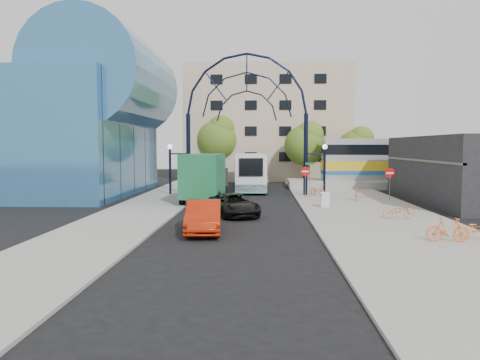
{
  "coord_description": "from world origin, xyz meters",
  "views": [
    {
      "loc": [
        1.28,
        -25.83,
        4.27
      ],
      "look_at": [
        -0.2,
        6.0,
        1.94
      ],
      "focal_mm": 35.0,
      "sensor_mm": 36.0,
      "label": 1
    }
  ],
  "objects_px": {
    "bike_far_b": "(448,229)",
    "bike_far_a": "(399,211)",
    "tree_north_c": "(357,146)",
    "red_sedan": "(204,216)",
    "stop_sign": "(305,174)",
    "street_name_sign": "(310,172)",
    "tree_north_b": "(219,138)",
    "do_not_enter_sign": "(390,176)",
    "city_bus": "(250,171)",
    "bike_far_c": "(478,229)",
    "black_suv": "(234,205)",
    "train_car": "(448,160)",
    "bike_near_b": "(356,194)",
    "tree_north_a": "(306,143)",
    "green_truck": "(205,178)",
    "gateway_arch": "(247,95)",
    "bike_near_a": "(318,190)",
    "sandwich_board": "(325,198)"
  },
  "relations": [
    {
      "from": "tree_north_c",
      "to": "red_sedan",
      "type": "height_order",
      "value": "tree_north_c"
    },
    {
      "from": "train_car",
      "to": "black_suv",
      "type": "xyz_separation_m",
      "value": [
        -20.44,
        -19.47,
        -2.22
      ]
    },
    {
      "from": "tree_north_c",
      "to": "city_bus",
      "type": "bearing_deg",
      "value": -147.2
    },
    {
      "from": "bike_far_a",
      "to": "bike_far_b",
      "type": "relative_size",
      "value": 0.99
    },
    {
      "from": "train_car",
      "to": "city_bus",
      "type": "distance_m",
      "value": 19.98
    },
    {
      "from": "bike_far_a",
      "to": "bike_far_c",
      "type": "xyz_separation_m",
      "value": [
        1.71,
        -6.04,
        0.02
      ]
    },
    {
      "from": "stop_sign",
      "to": "red_sedan",
      "type": "xyz_separation_m",
      "value": [
        -6.38,
        -15.02,
        -1.2
      ]
    },
    {
      "from": "gateway_arch",
      "to": "do_not_enter_sign",
      "type": "bearing_deg",
      "value": -19.99
    },
    {
      "from": "tree_north_c",
      "to": "bike_far_b",
      "type": "distance_m",
      "value": 33.65
    },
    {
      "from": "stop_sign",
      "to": "black_suv",
      "type": "distance_m",
      "value": 10.9
    },
    {
      "from": "gateway_arch",
      "to": "sandwich_board",
      "type": "height_order",
      "value": "gateway_arch"
    },
    {
      "from": "street_name_sign",
      "to": "city_bus",
      "type": "height_order",
      "value": "city_bus"
    },
    {
      "from": "stop_sign",
      "to": "bike_far_c",
      "type": "xyz_separation_m",
      "value": [
        6.0,
        -17.03,
        -1.39
      ]
    },
    {
      "from": "tree_north_b",
      "to": "do_not_enter_sign",
      "type": "bearing_deg",
      "value": -53.26
    },
    {
      "from": "street_name_sign",
      "to": "tree_north_c",
      "type": "height_order",
      "value": "tree_north_c"
    },
    {
      "from": "do_not_enter_sign",
      "to": "bike_far_c",
      "type": "bearing_deg",
      "value": -90.75
    },
    {
      "from": "black_suv",
      "to": "bike_near_a",
      "type": "height_order",
      "value": "black_suv"
    },
    {
      "from": "green_truck",
      "to": "black_suv",
      "type": "bearing_deg",
      "value": -66.56
    },
    {
      "from": "tree_north_a",
      "to": "city_bus",
      "type": "bearing_deg",
      "value": -136.29
    },
    {
      "from": "gateway_arch",
      "to": "city_bus",
      "type": "bearing_deg",
      "value": 88.81
    },
    {
      "from": "sandwich_board",
      "to": "train_car",
      "type": "bearing_deg",
      "value": 48.05
    },
    {
      "from": "bike_far_c",
      "to": "train_car",
      "type": "bearing_deg",
      "value": 0.33
    },
    {
      "from": "tree_north_a",
      "to": "green_truck",
      "type": "xyz_separation_m",
      "value": [
        -9.1,
        -16.72,
        -2.77
      ]
    },
    {
      "from": "green_truck",
      "to": "black_suv",
      "type": "height_order",
      "value": "green_truck"
    },
    {
      "from": "tree_north_b",
      "to": "bike_far_b",
      "type": "xyz_separation_m",
      "value": [
        13.22,
        -35.34,
        -4.6
      ]
    },
    {
      "from": "city_bus",
      "to": "bike_far_c",
      "type": "relative_size",
      "value": 6.83
    },
    {
      "from": "street_name_sign",
      "to": "stop_sign",
      "type": "bearing_deg",
      "value": -123.64
    },
    {
      "from": "street_name_sign",
      "to": "black_suv",
      "type": "distance_m",
      "value": 11.63
    },
    {
      "from": "bike_far_b",
      "to": "bike_far_a",
      "type": "bearing_deg",
      "value": 5.78
    },
    {
      "from": "street_name_sign",
      "to": "tree_north_a",
      "type": "bearing_deg",
      "value": 86.04
    },
    {
      "from": "stop_sign",
      "to": "bike_near_b",
      "type": "xyz_separation_m",
      "value": [
        3.7,
        -2.05,
        -1.38
      ]
    },
    {
      "from": "sandwich_board",
      "to": "bike_far_b",
      "type": "height_order",
      "value": "bike_far_b"
    },
    {
      "from": "stop_sign",
      "to": "bike_far_a",
      "type": "bearing_deg",
      "value": -68.66
    },
    {
      "from": "black_suv",
      "to": "tree_north_b",
      "type": "bearing_deg",
      "value": 75.76
    },
    {
      "from": "green_truck",
      "to": "bike_far_b",
      "type": "bearing_deg",
      "value": -47.24
    },
    {
      "from": "train_car",
      "to": "bike_far_b",
      "type": "distance_m",
      "value": 29.49
    },
    {
      "from": "red_sedan",
      "to": "tree_north_b",
      "type": "bearing_deg",
      "value": 89.05
    },
    {
      "from": "stop_sign",
      "to": "train_car",
      "type": "relative_size",
      "value": 0.1
    },
    {
      "from": "bike_near_a",
      "to": "stop_sign",
      "type": "bearing_deg",
      "value": -163.44
    },
    {
      "from": "bike_far_b",
      "to": "gateway_arch",
      "type": "bearing_deg",
      "value": 29.27
    },
    {
      "from": "green_truck",
      "to": "bike_far_c",
      "type": "relative_size",
      "value": 3.99
    },
    {
      "from": "black_suv",
      "to": "bike_far_b",
      "type": "relative_size",
      "value": 2.71
    },
    {
      "from": "stop_sign",
      "to": "street_name_sign",
      "type": "xyz_separation_m",
      "value": [
        0.4,
        0.6,
        0.14
      ]
    },
    {
      "from": "red_sedan",
      "to": "bike_far_b",
      "type": "xyz_separation_m",
      "value": [
        10.93,
        -2.39,
        -0.13
      ]
    },
    {
      "from": "tree_north_c",
      "to": "green_truck",
      "type": "height_order",
      "value": "tree_north_c"
    },
    {
      "from": "gateway_arch",
      "to": "bike_far_b",
      "type": "height_order",
      "value": "gateway_arch"
    },
    {
      "from": "tree_north_c",
      "to": "bike_far_b",
      "type": "xyz_separation_m",
      "value": [
        -2.78,
        -33.34,
        -3.61
      ]
    },
    {
      "from": "street_name_sign",
      "to": "tree_north_a",
      "type": "height_order",
      "value": "tree_north_a"
    },
    {
      "from": "gateway_arch",
      "to": "bike_near_a",
      "type": "bearing_deg",
      "value": -7.36
    },
    {
      "from": "green_truck",
      "to": "red_sedan",
      "type": "xyz_separation_m",
      "value": [
        1.4,
        -12.23,
        -1.05
      ]
    }
  ]
}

